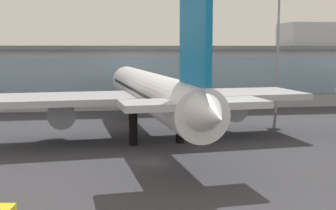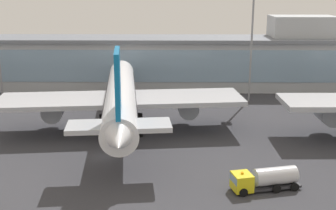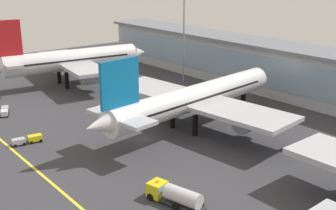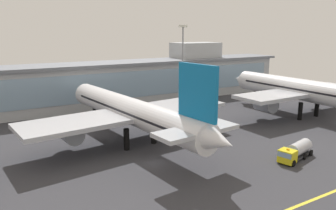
{
  "view_description": "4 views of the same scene",
  "coord_description": "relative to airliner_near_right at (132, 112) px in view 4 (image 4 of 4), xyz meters",
  "views": [
    {
      "loc": [
        -4.65,
        -48.2,
        12.6
      ],
      "look_at": [
        2.9,
        7.25,
        5.39
      ],
      "focal_mm": 47.3,
      "sensor_mm": 36.0,
      "label": 1
    },
    {
      "loc": [
        10.66,
        -62.81,
        25.42
      ],
      "look_at": [
        9.76,
        8.79,
        5.9
      ],
      "focal_mm": 46.55,
      "sensor_mm": 36.0,
      "label": 2
    },
    {
      "loc": [
        64.47,
        -46.56,
        32.58
      ],
      "look_at": [
        0.03,
        6.09,
        5.9
      ],
      "focal_mm": 46.43,
      "sensor_mm": 36.0,
      "label": 3
    },
    {
      "loc": [
        -25.05,
        -46.74,
        22.34
      ],
      "look_at": [
        9.61,
        11.71,
        6.94
      ],
      "focal_mm": 35.07,
      "sensor_mm": 36.0,
      "label": 4
    }
  ],
  "objects": [
    {
      "name": "apron_light_mast_west",
      "position": [
        26.72,
        22.23,
        9.26
      ],
      "size": [
        1.8,
        1.8,
        24.02
      ],
      "color": "gray",
      "rests_on": "ground"
    },
    {
      "name": "fuel_tanker_truck",
      "position": [
        21.0,
        -23.19,
        -4.91
      ],
      "size": [
        9.36,
        4.72,
        2.9
      ],
      "rotation": [
        0.0,
        0.0,
        3.38
      ],
      "color": "black",
      "rests_on": "ground"
    },
    {
      "name": "airliner_far_right",
      "position": [
        47.65,
        -3.07,
        0.56
      ],
      "size": [
        39.58,
        50.05,
        19.07
      ],
      "rotation": [
        0.0,
        0.0,
        1.59
      ],
      "color": "black",
      "rests_on": "ground"
    },
    {
      "name": "ground_plane",
      "position": [
        -1.31,
        -12.08,
        -6.42
      ],
      "size": [
        202.6,
        202.6,
        0.0
      ],
      "primitive_type": "plane",
      "color": "#38383D"
    },
    {
      "name": "airliner_near_right",
      "position": [
        0.0,
        0.0,
        0.0
      ],
      "size": [
        44.48,
        54.35,
        17.6
      ],
      "rotation": [
        0.0,
        0.0,
        1.68
      ],
      "color": "black",
      "rests_on": "ground"
    },
    {
      "name": "terminal_building",
      "position": [
        0.41,
        35.45,
        0.54
      ],
      "size": [
        147.71,
        14.0,
        18.29
      ],
      "color": "#ADB2B7",
      "rests_on": "ground"
    }
  ]
}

